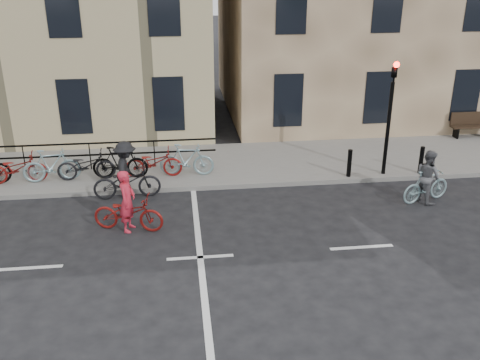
{
  "coord_description": "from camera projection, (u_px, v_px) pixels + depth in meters",
  "views": [
    {
      "loc": [
        -0.4,
        -11.15,
        6.6
      ],
      "look_at": [
        1.21,
        2.07,
        1.1
      ],
      "focal_mm": 40.0,
      "sensor_mm": 36.0,
      "label": 1
    }
  ],
  "objects": [
    {
      "name": "bench",
      "position": [
        471.0,
        124.0,
        20.87
      ],
      "size": [
        1.6,
        0.41,
        0.97
      ],
      "color": "black",
      "rests_on": "sidewalk"
    },
    {
      "name": "cyclist_dark",
      "position": [
        127.0,
        176.0,
        15.76
      ],
      "size": [
        2.02,
        1.18,
        1.76
      ],
      "rotation": [
        0.0,
        0.0,
        1.64
      ],
      "color": "black",
      "rests_on": "ground"
    },
    {
      "name": "cyclist_grey",
      "position": [
        427.0,
        181.0,
        15.54
      ],
      "size": [
        1.7,
        0.93,
        1.58
      ],
      "rotation": [
        0.0,
        0.0,
        1.87
      ],
      "color": "#84A6AD",
      "rests_on": "ground"
    },
    {
      "name": "bollard_west",
      "position": [
        421.0,
        160.0,
        17.29
      ],
      "size": [
        0.14,
        0.14,
        0.9
      ],
      "primitive_type": "cylinder",
      "color": "black",
      "rests_on": "sidewalk"
    },
    {
      "name": "cyclist_pink",
      "position": [
        128.0,
        210.0,
        13.89
      ],
      "size": [
        1.98,
        1.12,
        1.67
      ],
      "rotation": [
        0.0,
        0.0,
        1.31
      ],
      "color": "maroon",
      "rests_on": "ground"
    },
    {
      "name": "ground",
      "position": [
        200.0,
        257.0,
        12.79
      ],
      "size": [
        120.0,
        120.0,
        0.0
      ],
      "primitive_type": "plane",
      "color": "black",
      "rests_on": "ground"
    },
    {
      "name": "parked_bikes",
      "position": [
        68.0,
        165.0,
        16.73
      ],
      "size": [
        9.35,
        1.23,
        1.05
      ],
      "color": "black",
      "rests_on": "sidewalk"
    },
    {
      "name": "sidewalk",
      "position": [
        71.0,
        171.0,
        17.82
      ],
      "size": [
        46.0,
        4.0,
        0.15
      ],
      "primitive_type": "cube",
      "color": "slate",
      "rests_on": "ground"
    },
    {
      "name": "traffic_light",
      "position": [
        391.0,
        104.0,
        16.53
      ],
      "size": [
        0.18,
        0.3,
        3.9
      ],
      "color": "black",
      "rests_on": "sidewalk"
    },
    {
      "name": "bollard_east",
      "position": [
        349.0,
        163.0,
        17.02
      ],
      "size": [
        0.14,
        0.14,
        0.9
      ],
      "primitive_type": "cylinder",
      "color": "black",
      "rests_on": "sidewalk"
    }
  ]
}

